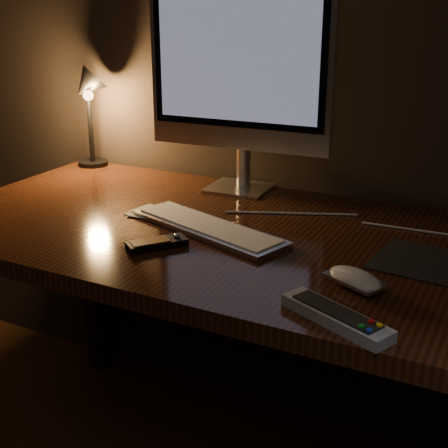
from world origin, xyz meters
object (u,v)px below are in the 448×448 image
at_px(keyboard, 208,227).
at_px(media_remote, 157,243).
at_px(tv_remote, 336,317).
at_px(desk, 265,274).
at_px(desk_lamp, 88,100).
at_px(mouse, 355,281).
at_px(monitor, 239,74).

bearing_deg(keyboard, media_remote, -91.33).
xyz_separation_m(media_remote, tv_remote, (0.45, -0.15, 0.00)).
height_order(desk, media_remote, media_remote).
bearing_deg(keyboard, desk_lamp, 168.82).
xyz_separation_m(desk, keyboard, (-0.11, -0.10, 0.14)).
distance_m(mouse, media_remote, 0.44).
xyz_separation_m(monitor, media_remote, (0.03, -0.47, -0.31)).
height_order(monitor, media_remote, monitor).
bearing_deg(tv_remote, desk_lamp, 172.12).
relative_size(keyboard, mouse, 3.60).
distance_m(monitor, mouse, 0.72).
height_order(desk, mouse, mouse).
xyz_separation_m(keyboard, desk_lamp, (-0.60, 0.33, 0.21)).
height_order(desk, keyboard, keyboard).
bearing_deg(mouse, desk, 165.20).
distance_m(monitor, keyboard, 0.46).
xyz_separation_m(mouse, media_remote, (-0.44, -0.01, -0.00)).
height_order(keyboard, mouse, mouse).
distance_m(desk, keyboard, 0.20).
distance_m(keyboard, tv_remote, 0.49).
relative_size(mouse, tv_remote, 0.55).
distance_m(desk, tv_remote, 0.50).
distance_m(desk, mouse, 0.39).
bearing_deg(desk, media_remote, -122.77).
relative_size(monitor, keyboard, 1.30).
relative_size(desk, keyboard, 3.84).
bearing_deg(monitor, desk, -53.82).
bearing_deg(monitor, mouse, -47.71).
relative_size(mouse, media_remote, 0.87).
bearing_deg(keyboard, mouse, -1.53).
bearing_deg(mouse, desk_lamp, 179.64).
distance_m(media_remote, desk_lamp, 0.75).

